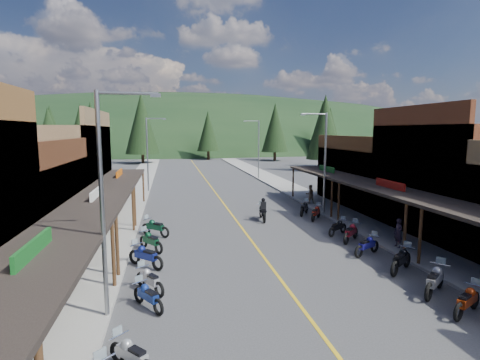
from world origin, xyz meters
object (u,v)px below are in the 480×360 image
bike_east_11 (304,207)px  pedestrian_east_b (310,194)px  bike_east_5 (435,279)px  bike_east_7 (367,245)px  pine_4 (275,128)px  bike_east_4 (467,300)px  pedestrian_east_a (398,233)px  streetlight_3 (258,147)px  pine_2 (142,123)px  bike_east_10 (316,212)px  streetlight_1 (149,151)px  shop_west_3 (50,172)px  streetlight_2 (323,159)px  pine_3 (208,131)px  pine_10 (91,130)px  streetlight_0 (106,196)px  bike_west_7 (146,255)px  bike_west_5 (148,295)px  bike_west_4 (132,354)px  bike_east_8 (351,231)px  pine_9 (330,132)px  bike_west_6 (150,279)px  pine_5 (322,125)px  pine_11 (325,127)px  shop_east_2 (461,179)px  pine_1 (81,128)px  bike_west_9 (155,226)px  bike_east_9 (338,227)px  pine_7 (51,128)px  rider_on_bike (263,211)px  pine_8 (49,135)px  bike_east_6 (401,259)px

bike_east_11 → pedestrian_east_b: 4.17m
bike_east_5 → bike_east_7: 4.98m
pine_4 → bike_east_11: (-12.39, -51.66, -6.63)m
bike_east_4 → pedestrian_east_a: pedestrian_east_a is taller
streetlight_3 → pedestrian_east_b: size_ratio=4.73×
pine_2 → bike_east_10: size_ratio=6.71×
streetlight_1 → pine_4: (24.95, 38.00, 2.78)m
shop_west_3 → streetlight_2: size_ratio=1.36×
pine_3 → pine_4: (14.00, -6.00, 0.75)m
pine_10 → streetlight_0: bearing=-78.8°
bike_west_7 → bike_east_10: 14.26m
bike_west_5 → streetlight_1: bearing=58.9°
streetlight_3 → bike_west_4: streetlight_3 is taller
bike_east_8 → pedestrian_east_a: pedestrian_east_a is taller
bike_west_4 → bike_east_4: size_ratio=0.93×
pine_9 → bike_west_6: pine_9 is taller
streetlight_2 → pine_5: (27.05, 64.00, 3.53)m
pine_4 → pine_11: 22.09m
streetlight_3 → bike_west_7: 33.90m
streetlight_1 → bike_east_5: 31.34m
shop_east_2 → pine_1: pine_1 is taller
bike_west_5 → streetlight_0: bearing=167.3°
pine_5 → pedestrian_east_a: 77.78m
bike_west_7 → pedestrian_east_b: size_ratio=1.33×
bike_west_5 → bike_east_7: (11.23, 4.09, 0.03)m
bike_west_9 → bike_east_7: 12.73m
pine_3 → pedestrian_east_a: bearing=-86.8°
streetlight_0 → pine_9: bearing=58.7°
bike_east_4 → pine_5: bearing=132.4°
shop_west_3 → pine_1: 59.70m
shop_west_3 → pine_9: 50.71m
shop_east_2 → pine_10: bearing=123.3°
bike_west_6 → pedestrian_east_b: 20.78m
bike_east_11 → pedestrian_east_a: bearing=-42.8°
streetlight_3 → bike_east_9: 27.79m
pine_7 → rider_on_bike: 77.00m
pine_7 → bike_east_4: 92.44m
bike_east_4 → bike_east_7: size_ratio=1.00×
streetlight_3 → pine_3: 36.18m
bike_east_5 → bike_east_11: 14.75m
streetlight_1 → pine_1: 51.01m
pine_4 → pine_10: size_ratio=1.08×
bike_west_6 → pedestrian_east_b: bearing=17.2°
streetlight_3 → pine_4: bearing=69.8°
bike_east_7 → pine_9: bearing=130.7°
bike_west_7 → rider_on_bike: (7.97, 8.25, 0.06)m
pine_8 → bike_east_6: bearing=-57.6°
shop_east_2 → pine_11: pine_11 is taller
pine_2 → bike_east_7: pine_2 is taller
pine_11 → bike_east_8: size_ratio=5.64×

